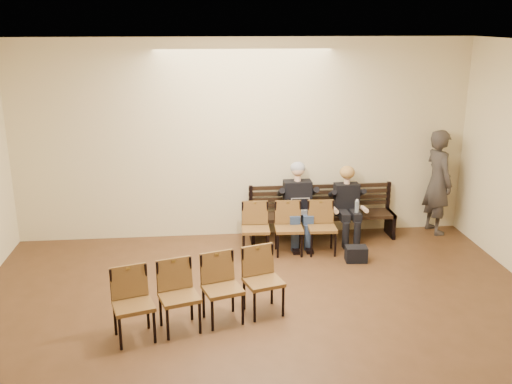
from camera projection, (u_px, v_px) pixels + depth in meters
room_walls at (277, 148)px, 5.74m from camera, size 8.02×10.01×3.51m
bench at (322, 226)px, 10.22m from camera, size 2.60×0.90×0.45m
seated_man at (298, 203)px, 9.92m from camera, size 0.60×0.83×1.44m
seated_woman at (347, 207)px, 10.03m from camera, size 0.53×0.73×1.23m
laptop at (302, 215)px, 9.75m from camera, size 0.33×0.26×0.24m
water_bottle at (357, 213)px, 9.82m from camera, size 0.08×0.08×0.24m
bag at (356, 254)px, 9.24m from camera, size 0.36×0.26×0.25m
passerby at (439, 174)px, 10.26m from camera, size 0.66×0.88×2.20m
chair_row_front at (289, 229)px, 9.47m from camera, size 1.59×0.55×0.87m
chair_row_back at (201, 293)px, 7.21m from camera, size 2.24×1.10×0.90m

